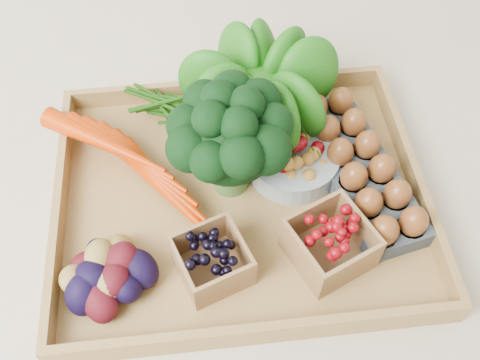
{
  "coord_description": "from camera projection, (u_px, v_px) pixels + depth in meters",
  "views": [
    {
      "loc": [
        -0.05,
        -0.45,
        0.7
      ],
      "look_at": [
        0.0,
        0.0,
        0.06
      ],
      "focal_mm": 40.0,
      "sensor_mm": 36.0,
      "label": 1
    }
  ],
  "objects": [
    {
      "name": "ground",
      "position": [
        240.0,
        202.0,
        0.83
      ],
      "size": [
        4.0,
        4.0,
        0.0
      ],
      "primitive_type": "plane",
      "color": "beige",
      "rests_on": "ground"
    },
    {
      "name": "tray",
      "position": [
        240.0,
        199.0,
        0.83
      ],
      "size": [
        0.55,
        0.45,
        0.01
      ],
      "primitive_type": "cube",
      "color": "#A17C43",
      "rests_on": "ground"
    },
    {
      "name": "carrots",
      "position": [
        146.0,
        168.0,
        0.82
      ],
      "size": [
        0.24,
        0.17,
        0.06
      ],
      "primitive_type": null,
      "color": "#CA3000",
      "rests_on": "tray"
    },
    {
      "name": "lettuce",
      "position": [
        261.0,
        83.0,
        0.85
      ],
      "size": [
        0.16,
        0.16,
        0.16
      ],
      "primitive_type": "sphere",
      "color": "#13580D",
      "rests_on": "tray"
    },
    {
      "name": "broccoli",
      "position": [
        230.0,
        156.0,
        0.78
      ],
      "size": [
        0.18,
        0.18,
        0.14
      ],
      "primitive_type": null,
      "color": "black",
      "rests_on": "tray"
    },
    {
      "name": "cherry_bowl",
      "position": [
        293.0,
        160.0,
        0.84
      ],
      "size": [
        0.15,
        0.15,
        0.04
      ],
      "primitive_type": "cylinder",
      "color": "#8C9EA5",
      "rests_on": "tray"
    },
    {
      "name": "egg_carton",
      "position": [
        357.0,
        172.0,
        0.83
      ],
      "size": [
        0.16,
        0.3,
        0.03
      ],
      "primitive_type": "cube",
      "rotation": [
        0.0,
        0.0,
        0.21
      ],
      "color": "#3D464E",
      "rests_on": "tray"
    },
    {
      "name": "potatoes",
      "position": [
        107.0,
        267.0,
        0.71
      ],
      "size": [
        0.13,
        0.13,
        0.08
      ],
      "primitive_type": null,
      "color": "#3A090F",
      "rests_on": "tray"
    },
    {
      "name": "punnet_blackberry",
      "position": [
        212.0,
        260.0,
        0.72
      ],
      "size": [
        0.12,
        0.12,
        0.06
      ],
      "primitive_type": "cube",
      "rotation": [
        0.0,
        0.0,
        0.35
      ],
      "color": "black",
      "rests_on": "tray"
    },
    {
      "name": "punnet_raspberry",
      "position": [
        330.0,
        243.0,
        0.74
      ],
      "size": [
        0.13,
        0.13,
        0.07
      ],
      "primitive_type": "cube",
      "rotation": [
        0.0,
        0.0,
        0.41
      ],
      "color": "#6E040B",
      "rests_on": "tray"
    }
  ]
}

